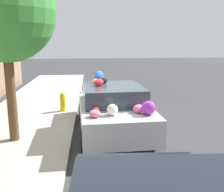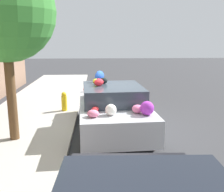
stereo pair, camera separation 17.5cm
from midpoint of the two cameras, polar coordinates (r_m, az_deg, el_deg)
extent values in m
plane|color=#38383A|center=(7.83, 0.38, -7.79)|extent=(60.00, 60.00, 0.00)
cube|color=#B2ADA3|center=(8.11, -19.19, -7.39)|extent=(24.00, 3.20, 0.10)
cylinder|color=brown|center=(7.14, -20.42, 0.24)|extent=(0.24, 0.24, 2.38)
sphere|color=#388433|center=(7.04, -21.72, 16.85)|extent=(2.47, 2.47, 2.47)
cylinder|color=gold|center=(9.76, -9.85, -1.58)|extent=(0.20, 0.20, 0.55)
sphere|color=gold|center=(9.68, -9.92, 0.34)|extent=(0.18, 0.18, 0.18)
cube|color=#B7BABF|center=(7.64, 0.66, -3.44)|extent=(4.25, 2.08, 0.66)
cube|color=#333D47|center=(7.35, 0.83, 0.43)|extent=(1.96, 1.73, 0.47)
cylinder|color=black|center=(8.91, -5.83, -3.39)|extent=(0.59, 0.21, 0.58)
cylinder|color=black|center=(9.09, 4.94, -3.06)|extent=(0.59, 0.21, 0.58)
cylinder|color=black|center=(6.47, -5.45, -9.54)|extent=(0.59, 0.21, 0.58)
cylinder|color=black|center=(6.72, 9.35, -8.83)|extent=(0.59, 0.21, 0.58)
ellipsoid|color=black|center=(9.09, -0.01, 1.94)|extent=(0.42, 0.42, 0.22)
ellipsoid|color=pink|center=(6.35, 6.40, -2.80)|extent=(0.34, 0.33, 0.20)
ellipsoid|color=black|center=(7.66, -1.16, 3.39)|extent=(0.29, 0.30, 0.18)
ellipsoid|color=pink|center=(5.99, -3.31, -3.82)|extent=(0.38, 0.38, 0.17)
ellipsoid|color=red|center=(9.19, -2.36, 2.37)|extent=(0.45, 0.44, 0.32)
ellipsoid|color=red|center=(8.48, -0.81, 1.15)|extent=(0.36, 0.40, 0.21)
ellipsoid|color=red|center=(7.28, -2.20, 3.00)|extent=(0.34, 0.35, 0.20)
ellipsoid|color=blue|center=(7.94, -2.08, 4.28)|extent=(0.48, 0.39, 0.34)
sphere|color=red|center=(8.84, -5.17, 1.49)|extent=(0.21, 0.21, 0.19)
ellipsoid|color=#944F3C|center=(6.27, 8.54, -2.89)|extent=(0.28, 0.27, 0.23)
sphere|color=red|center=(9.03, 1.80, 1.79)|extent=(0.20, 0.20, 0.19)
sphere|color=yellow|center=(7.52, -2.89, 3.14)|extent=(0.23, 0.23, 0.17)
sphere|color=#954D3A|center=(9.27, -1.13, 2.50)|extent=(0.46, 0.46, 0.33)
ellipsoid|color=blue|center=(8.42, 0.73, 0.98)|extent=(0.41, 0.40, 0.18)
sphere|color=white|center=(6.10, 0.56, -3.01)|extent=(0.31, 0.31, 0.27)
ellipsoid|color=yellow|center=(9.38, 2.56, 2.02)|extent=(0.23, 0.22, 0.14)
sphere|color=pink|center=(8.47, -3.28, 0.98)|extent=(0.24, 0.24, 0.17)
sphere|color=purple|center=(6.18, 8.43, -2.63)|extent=(0.47, 0.47, 0.33)
ellipsoid|color=red|center=(6.35, -2.92, -2.98)|extent=(0.28, 0.26, 0.15)
camera|label=1|loc=(0.09, -89.34, 0.15)|focal=42.00mm
camera|label=2|loc=(0.09, 90.66, -0.15)|focal=42.00mm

